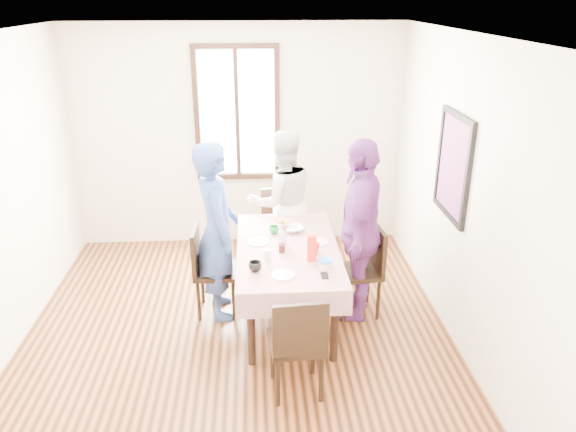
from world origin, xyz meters
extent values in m
plane|color=black|center=(0.00, 0.00, 0.00)|extent=(4.50, 4.50, 0.00)
plane|color=beige|center=(0.00, 2.25, 1.35)|extent=(4.00, 0.00, 4.00)
plane|color=beige|center=(2.00, 0.00, 1.35)|extent=(0.00, 4.50, 4.50)
cube|color=black|center=(0.00, 2.23, 1.65)|extent=(1.02, 0.06, 1.62)
cube|color=white|center=(0.00, 2.24, 1.65)|extent=(0.90, 0.02, 1.50)
cube|color=red|center=(1.98, 0.30, 1.55)|extent=(0.04, 0.76, 0.96)
cube|color=black|center=(0.49, 0.36, 0.38)|extent=(0.83, 1.58, 0.75)
cube|color=#5E0208|center=(0.49, 0.36, 0.76)|extent=(0.95, 1.70, 0.01)
cube|color=black|center=(-0.21, 0.50, 0.46)|extent=(0.43, 0.43, 0.91)
cube|color=black|center=(1.18, 0.40, 0.46)|extent=(0.46, 0.46, 0.91)
cube|color=black|center=(0.49, 1.44, 0.46)|extent=(0.46, 0.46, 0.91)
cube|color=black|center=(0.49, -0.73, 0.46)|extent=(0.45, 0.45, 0.91)
imported|color=#2F498E|center=(-0.19, 0.50, 0.88)|extent=(0.54, 0.71, 1.76)
imported|color=beige|center=(0.49, 1.42, 0.82)|extent=(0.92, 0.80, 1.63)
imported|color=#70317D|center=(1.16, 0.40, 0.90)|extent=(0.71, 1.13, 1.80)
imported|color=black|center=(0.18, -0.11, 0.81)|extent=(0.14, 0.14, 0.09)
imported|color=red|center=(0.73, 0.22, 0.81)|extent=(0.11, 0.11, 0.09)
imported|color=#0C7226|center=(0.37, 0.68, 0.80)|extent=(0.11, 0.11, 0.08)
imported|color=white|center=(0.57, 0.72, 0.79)|extent=(0.25, 0.25, 0.05)
cube|color=red|center=(0.69, 0.07, 0.89)|extent=(0.08, 0.08, 0.25)
cylinder|color=white|center=(0.79, -0.07, 0.79)|extent=(0.11, 0.11, 0.05)
cylinder|color=black|center=(0.43, 0.25, 0.80)|extent=(0.06, 0.06, 0.08)
cylinder|color=silver|center=(0.29, 0.12, 0.81)|extent=(0.07, 0.07, 0.09)
cube|color=black|center=(0.77, -0.23, 0.77)|extent=(0.06, 0.12, 0.01)
cylinder|color=silver|center=(0.45, 0.42, 0.83)|extent=(0.07, 0.07, 0.14)
cylinder|color=white|center=(0.21, 0.48, 0.77)|extent=(0.20, 0.20, 0.01)
cylinder|color=white|center=(0.79, 0.43, 0.77)|extent=(0.20, 0.20, 0.01)
cylinder|color=white|center=(0.42, -0.21, 0.77)|extent=(0.20, 0.20, 0.01)
cylinder|color=blue|center=(0.79, -0.07, 0.82)|extent=(0.12, 0.12, 0.01)
camera|label=1|loc=(0.20, -4.35, 3.00)|focal=34.36mm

